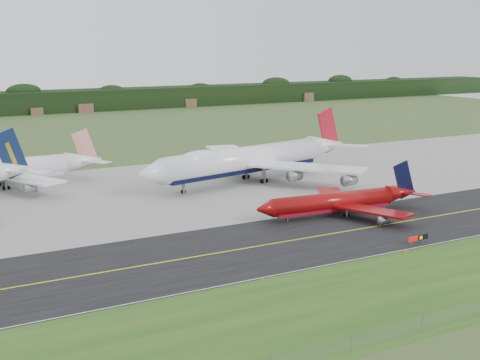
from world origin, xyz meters
name	(u,v)px	position (x,y,z in m)	size (l,w,h in m)	color
ground	(320,229)	(0.00, 0.00, 0.00)	(600.00, 600.00, 0.00)	#435226
grass_verge	(446,280)	(0.00, -35.00, 0.01)	(400.00, 30.00, 0.01)	#244C16
taxiway	(332,234)	(0.00, -4.00, 0.01)	(400.00, 32.00, 0.02)	black
apron	(210,185)	(0.00, 51.00, 0.01)	(400.00, 78.00, 0.01)	gray
taxiway_centreline	(332,234)	(0.00, -4.00, 0.03)	(400.00, 0.40, 0.00)	yellow
taxiway_edge_line	(383,254)	(0.00, -19.50, 0.03)	(400.00, 0.25, 0.00)	silver
horizon_treeline	(31,103)	(0.00, 273.76, 5.47)	(700.00, 25.00, 12.00)	black
jet_ba_747	(251,159)	(11.83, 49.45, 6.49)	(75.39, 61.48, 19.08)	white
jet_red_737	(341,201)	(11.17, 7.51, 3.12)	(41.87, 34.02, 11.30)	maroon
jet_star_tail	(2,170)	(-50.26, 75.06, 4.88)	(55.22, 46.44, 14.63)	white
taxiway_sign	(418,238)	(10.12, -18.00, 1.22)	(5.21, 0.42, 1.74)	slate
edge_marker_left	(262,279)	(-26.46, -20.50, 0.25)	(0.16, 0.16, 0.50)	yellow
edge_marker_center	(406,251)	(4.64, -20.50, 0.25)	(0.16, 0.16, 0.50)	yellow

